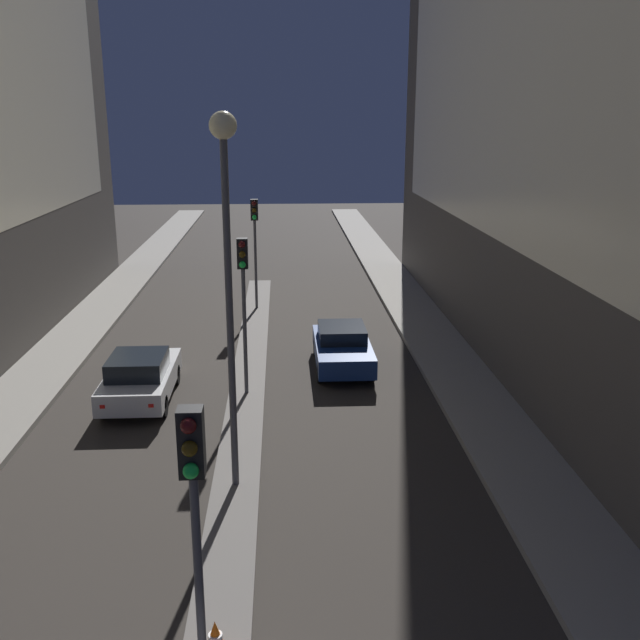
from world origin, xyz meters
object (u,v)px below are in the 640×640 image
Objects in this scene: traffic_light_far at (255,229)px; traffic_cone_far at (215,639)px; traffic_light_mid at (243,282)px; car_right_lane at (342,347)px; car_left_lane at (140,377)px; street_lamp at (227,230)px; traffic_light_near at (194,504)px.

traffic_light_far is 21.71m from traffic_cone_far.
traffic_light_mid is 10.22m from traffic_light_far.
car_right_lane is (3.19, 2.48, -2.92)m from traffic_light_mid.
traffic_light_mid reaches higher than traffic_cone_far.
traffic_cone_far is 0.16× the size of car_right_lane.
street_lamp is at bearing -59.98° from car_left_lane.
traffic_light_near is 22.86m from traffic_light_far.
traffic_light_mid is 4.98m from car_right_lane.
traffic_cone_far is 11.55m from car_left_lane.
traffic_cone_far is (0.02, -5.56, -5.62)m from street_lamp.
car_right_lane is (3.19, 15.12, -2.92)m from traffic_light_near.
traffic_light_far is 8.87m from car_right_lane.
traffic_light_mid is at bearing -90.00° from traffic_light_far.
car_left_lane is (-3.19, 5.52, -5.30)m from street_lamp.
traffic_light_far reaches higher than traffic_cone_far.
traffic_light_mid is 0.58× the size of street_lamp.
traffic_light_far reaches higher than car_right_lane.
car_left_lane is 6.91m from car_right_lane.
traffic_light_near is 15.72m from car_right_lane.
traffic_light_mid is (0.00, 12.64, 0.00)m from traffic_light_near.
street_lamp reaches higher than traffic_light_near.
car_left_lane is at bearing 120.02° from street_lamp.
traffic_cone_far is at bearing -89.95° from traffic_light_far.
traffic_light_far is at bearing 90.00° from traffic_light_mid.
traffic_light_far is at bearing 112.41° from car_right_lane.
car_right_lane is (3.19, 8.17, -5.33)m from street_lamp.
traffic_light_far is 11.24m from car_left_lane.
street_lamp reaches higher than traffic_light_far.
traffic_light_mid is 7.33× the size of traffic_cone_far.
street_lamp is (0.00, 6.95, 2.42)m from traffic_light_near.
car_right_lane is at bearing 68.65° from street_lamp.
street_lamp is (0.00, -5.69, 2.42)m from traffic_light_mid.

